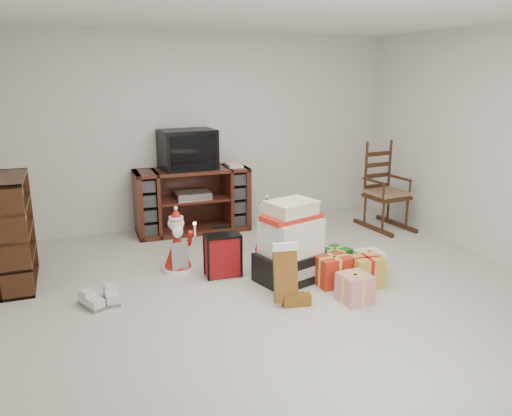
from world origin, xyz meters
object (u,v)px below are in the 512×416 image
Objects in this scene: mrs_claus_figurine at (177,247)px; crt_television at (188,149)px; tv_stand at (193,200)px; gift_cluster at (350,269)px; gift_pile at (291,247)px; sneaker_pair at (102,299)px; bookshelf at (15,233)px; teddy_bear at (306,260)px; rocking_chair at (384,197)px; santa_figurine at (267,232)px; red_suitcase at (223,255)px.

mrs_claus_figurine is 1.59m from crt_television.
tv_stand is 1.55× the size of gift_cluster.
sneaker_pair is (-1.80, 0.10, -0.30)m from gift_pile.
tv_stand is at bearing 88.51° from gift_pile.
bookshelf reaches higher than teddy_bear.
gift_pile is at bearing -153.66° from rocking_chair.
gift_pile is 2.15× the size of teddy_bear.
gift_cluster is at bearing -25.68° from sneaker_pair.
rocking_chair reaches higher than santa_figurine.
sneaker_pair is 2.35m from gift_cluster.
sneaker_pair is at bearing -165.86° from red_suitcase.
santa_figurine is at bearing 100.00° from teddy_bear.
red_suitcase is 0.55× the size of gift_cluster.
gift_cluster is (1.11, -0.61, -0.08)m from red_suitcase.
red_suitcase is at bearing 151.43° from gift_cluster.
red_suitcase is 0.77× the size of santa_figurine.
gift_pile is at bearing -79.31° from crt_television.
santa_figurine is 0.72× the size of gift_cluster.
santa_figurine is at bearing 3.67° from sneaker_pair.
tv_stand is 1.37m from mrs_claus_figurine.
teddy_bear is 0.55× the size of mrs_claus_figurine.
red_suitcase is 0.73× the size of crt_television.
rocking_chair is at bearing 12.81° from santa_figurine.
sneaker_pair is 2.45m from crt_television.
gift_pile is 1.11× the size of crt_television.
crt_television is (-1.07, 2.22, 0.93)m from gift_cluster.
rocking_chair reaches higher than teddy_bear.
bookshelf reaches higher than gift_pile.
gift_pile is 2.17× the size of sneaker_pair.
bookshelf is 2.91× the size of sneaker_pair.
tv_stand is 2.01m from teddy_bear.
gift_cluster is at bearing -139.17° from rocking_chair.
red_suitcase is (1.91, -0.55, -0.29)m from bookshelf.
gift_cluster is at bearing -64.01° from tv_stand.
santa_figurine is 1.16m from gift_cluster.
tv_stand is at bearing 115.25° from gift_cluster.
rocking_chair is 3.23× the size of sneaker_pair.
santa_figurine is 1.54m from crt_television.
gift_cluster is at bearing -69.48° from crt_television.
bookshelf is 3.26m from gift_cluster.
teddy_bear is 0.75m from santa_figurine.
sneaker_pair is (-1.28, -1.82, -0.36)m from tv_stand.
bookshelf is at bearing 167.19° from red_suitcase.
teddy_bear is at bearing -68.45° from tv_stand.
gift_pile is at bearing -25.84° from red_suitcase.
mrs_claus_figurine is at bearing -8.77° from bookshelf.
bookshelf is at bearing 171.23° from mrs_claus_figurine.
crt_television is at bearing 91.46° from red_suitcase.
tv_stand is 0.66m from crt_television.
bookshelf is at bearing 115.72° from sneaker_pair.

